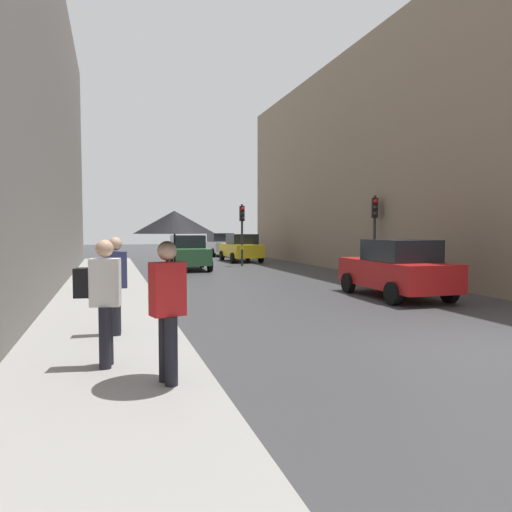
{
  "coord_description": "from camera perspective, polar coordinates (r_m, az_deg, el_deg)",
  "views": [
    {
      "loc": [
        -6.19,
        -6.84,
        2.07
      ],
      "look_at": [
        -0.8,
        10.7,
        1.04
      ],
      "focal_mm": 33.59,
      "sensor_mm": 36.0,
      "label": 1
    }
  ],
  "objects": [
    {
      "name": "pedestrian_with_grey_backpack",
      "position": [
        9.04,
        -16.65,
        -2.7
      ],
      "size": [
        0.61,
        0.36,
        1.77
      ],
      "color": "black",
      "rests_on": "sidewalk_kerb"
    },
    {
      "name": "traffic_light_mid_street",
      "position": [
        20.96,
        13.95,
        4.06
      ],
      "size": [
        0.34,
        0.45,
        3.5
      ],
      "color": "#2D2D2D",
      "rests_on": "ground"
    },
    {
      "name": "pedestrian_with_umbrella",
      "position": [
        5.98,
        -9.93,
        0.93
      ],
      "size": [
        1.0,
        1.0,
        2.14
      ],
      "color": "black",
      "rests_on": "sidewalk_kerb"
    },
    {
      "name": "car_green_estate",
      "position": [
        24.78,
        -8.11,
        0.42
      ],
      "size": [
        2.14,
        4.26,
        1.76
      ],
      "color": "#2D6038",
      "rests_on": "ground"
    },
    {
      "name": "building_facade_right",
      "position": [
        26.74,
        23.25,
        10.04
      ],
      "size": [
        12.0,
        30.92,
        10.74
      ],
      "primitive_type": "cube",
      "color": "gray",
      "rests_on": "ground"
    },
    {
      "name": "car_red_sedan",
      "position": [
        15.09,
        16.39,
        -1.46
      ],
      "size": [
        2.12,
        4.25,
        1.76
      ],
      "color": "red",
      "rests_on": "ground"
    },
    {
      "name": "ground_plane",
      "position": [
        9.46,
        24.78,
        -9.75
      ],
      "size": [
        120.0,
        120.0,
        0.0
      ],
      "primitive_type": "plane",
      "color": "#38383A"
    },
    {
      "name": "traffic_light_far_median",
      "position": [
        26.83,
        -1.67,
        3.89
      ],
      "size": [
        0.25,
        0.44,
        3.46
      ],
      "color": "#2D2D2D",
      "rests_on": "ground"
    },
    {
      "name": "car_yellow_taxi",
      "position": [
        30.6,
        -1.79,
        0.98
      ],
      "size": [
        2.1,
        4.24,
        1.76
      ],
      "color": "yellow",
      "rests_on": "ground"
    },
    {
      "name": "sidewalk_kerb",
      "position": [
        13.0,
        -17.5,
        -5.75
      ],
      "size": [
        2.79,
        40.0,
        0.16
      ],
      "primitive_type": "cube",
      "color": "gray",
      "rests_on": "ground"
    },
    {
      "name": "pedestrian_with_black_backpack",
      "position": [
        6.97,
        -17.86,
        -4.46
      ],
      "size": [
        0.64,
        0.38,
        1.77
      ],
      "color": "black",
      "rests_on": "sidewalk_kerb"
    },
    {
      "name": "car_white_compact",
      "position": [
        37.17,
        -4.36,
        1.37
      ],
      "size": [
        2.27,
        4.32,
        1.76
      ],
      "color": "silver",
      "rests_on": "ground"
    }
  ]
}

